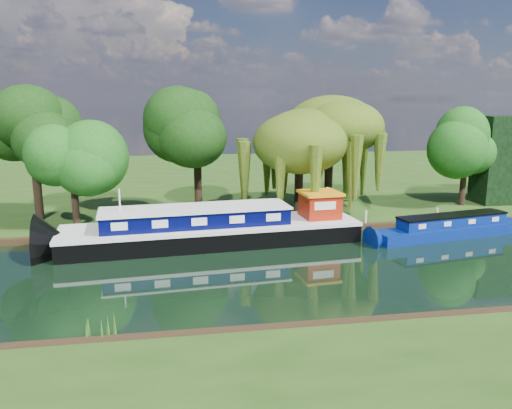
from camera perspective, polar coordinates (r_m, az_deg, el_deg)
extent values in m
plane|color=black|center=(31.50, 12.91, -6.74)|extent=(120.00, 120.00, 0.00)
cube|color=#213D10|center=(63.37, 1.31, 3.13)|extent=(120.00, 52.00, 0.45)
cube|color=black|center=(35.12, -4.98, -3.65)|extent=(20.81, 6.29, 1.37)
cube|color=silver|center=(34.92, -5.00, -2.39)|extent=(20.93, 6.39, 0.25)
cube|color=#020639|center=(34.60, -6.88, -1.41)|extent=(12.94, 4.35, 1.08)
cube|color=silver|center=(34.47, -6.91, -0.43)|extent=(13.19, 4.60, 0.14)
cube|color=maroon|center=(36.77, 7.31, -0.13)|extent=(2.71, 2.71, 1.71)
cube|color=orange|center=(36.59, 7.35, 1.32)|extent=(3.02, 3.02, 0.18)
cylinder|color=silver|center=(34.17, -15.27, -0.50)|extent=(0.11, 0.11, 2.73)
cube|color=navy|center=(39.50, 21.41, -2.95)|extent=(12.56, 4.24, 0.93)
cube|color=navy|center=(39.30, 21.51, -1.75)|extent=(8.81, 3.07, 0.77)
cube|color=black|center=(39.20, 21.56, -1.12)|extent=(8.93, 3.19, 0.10)
cube|color=silver|center=(36.65, 18.47, -2.41)|extent=(0.62, 0.16, 0.33)
cube|color=silver|center=(38.01, 21.06, -2.10)|extent=(0.62, 0.16, 0.33)
cube|color=silver|center=(39.44, 23.45, -1.80)|extent=(0.62, 0.16, 0.33)
cube|color=silver|center=(40.93, 25.68, -1.52)|extent=(0.62, 0.16, 0.33)
imported|color=maroon|center=(34.46, -2.75, -4.81)|extent=(2.85, 2.16, 0.55)
cylinder|color=black|center=(41.32, 4.90, 2.11)|extent=(0.64, 0.64, 4.91)
ellipsoid|color=#384E10|center=(40.87, 4.99, 7.02)|extent=(6.86, 6.86, 4.43)
cylinder|color=black|center=(44.12, 8.29, 2.96)|extent=(0.76, 0.76, 5.37)
ellipsoid|color=#384E10|center=(43.69, 8.44, 7.98)|extent=(7.33, 7.33, 4.74)
cylinder|color=black|center=(39.05, -20.05, 1.55)|extent=(0.51, 0.51, 5.85)
ellipsoid|color=#174E13|center=(38.72, -20.31, 5.03)|extent=(4.78, 4.78, 4.78)
cylinder|color=black|center=(43.18, -23.83, 3.20)|extent=(0.69, 0.69, 7.35)
ellipsoid|color=black|center=(42.88, -24.17, 7.17)|extent=(5.65, 5.65, 5.65)
cylinder|color=black|center=(43.30, -6.68, 4.16)|extent=(0.75, 0.75, 7.36)
ellipsoid|color=black|center=(43.00, -6.78, 8.14)|extent=(5.89, 5.89, 5.89)
cylinder|color=black|center=(48.95, 22.67, 3.30)|extent=(0.56, 0.56, 5.80)
ellipsoid|color=#174E13|center=(48.69, 22.89, 6.06)|extent=(4.64, 4.64, 4.64)
cube|color=black|center=(51.90, 26.96, 4.59)|extent=(6.00, 3.00, 8.00)
cylinder|color=silver|center=(40.79, 8.13, -0.03)|extent=(0.10, 0.10, 2.20)
sphere|color=white|center=(40.55, 8.18, 1.74)|extent=(0.36, 0.36, 0.36)
cylinder|color=silver|center=(37.08, -6.58, -2.15)|extent=(0.16, 0.16, 1.00)
cylinder|color=silver|center=(37.82, 2.54, -1.80)|extent=(0.16, 0.16, 1.00)
cylinder|color=silver|center=(39.83, 12.44, -1.37)|extent=(0.16, 0.16, 1.00)
cylinder|color=silver|center=(42.40, 20.00, -1.01)|extent=(0.16, 0.16, 1.00)
cone|color=#265416|center=(22.29, -17.66, -13.53)|extent=(1.20, 1.20, 1.10)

